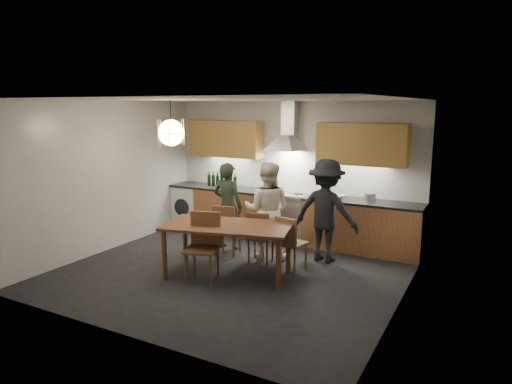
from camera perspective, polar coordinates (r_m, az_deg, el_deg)
The scene contains 17 objects.
ground at distance 7.12m, azimuth -3.05°, elevation -9.91°, with size 5.00×5.00×0.00m, color black.
room_shell at distance 6.71m, azimuth -3.20°, elevation 3.85°, with size 5.02×4.52×2.61m.
counter_run at distance 8.63m, azimuth 3.78°, elevation -3.09°, with size 5.00×0.62×0.90m.
range_stove at distance 8.64m, azimuth 3.62°, elevation -3.14°, with size 0.90×0.60×0.92m.
wall_fixtures at distance 8.52m, azimuth 4.08°, elevation 6.42°, with size 4.30×0.54×1.10m.
pendant_lamp at distance 7.17m, azimuth -10.55°, elevation 7.28°, with size 0.43×0.43×0.70m.
dining_table at distance 6.77m, azimuth -3.56°, elevation -4.84°, with size 2.03×1.35×0.78m.
chair_back_left at distance 7.71m, azimuth -3.77°, elevation -4.37°, with size 0.46×0.46×0.88m.
chair_back_mid at distance 7.34m, azimuth 0.41°, elevation -5.26°, with size 0.44×0.44×0.85m.
chair_back_right at distance 7.04m, azimuth 4.19°, elevation -5.98°, with size 0.45×0.45×0.85m.
chair_front at distance 6.68m, azimuth -6.55°, elevation -6.21°, with size 0.56×0.56×1.00m.
person_left at distance 8.05m, azimuth -3.54°, elevation -1.74°, with size 0.56×0.37×1.54m, color black.
person_mid at distance 7.56m, azimuth 1.41°, elevation -2.29°, with size 0.78×0.61×1.61m, color silver.
person_right at distance 7.47m, azimuth 8.75°, elevation -2.33°, with size 1.08×0.62×1.68m, color black.
mixing_bowl at distance 8.11m, azimuth 9.83°, elevation -0.57°, with size 0.34×0.34×0.08m, color #BCBCC0.
stock_pot at distance 8.05m, azimuth 14.09°, elevation -0.64°, with size 0.19×0.19×0.13m, color #B8B8BC.
wine_bottles at distance 9.19m, azimuth -4.29°, elevation 1.54°, with size 0.69×0.07×0.29m.
Camera 1 is at (3.47, -5.69, 2.51)m, focal length 32.00 mm.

